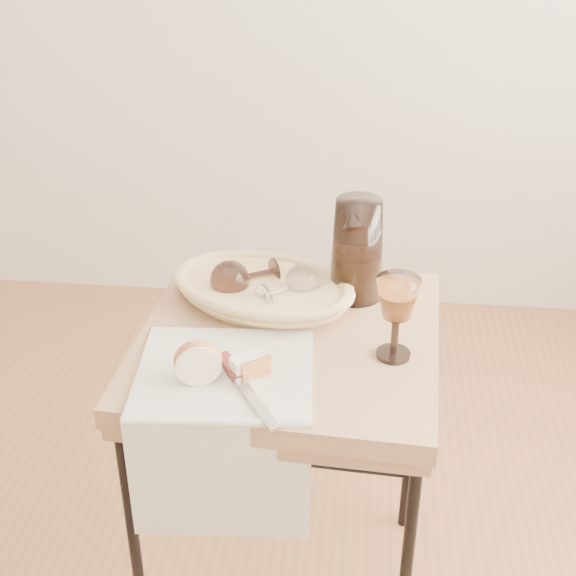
# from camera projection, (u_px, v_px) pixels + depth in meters

# --- Properties ---
(side_table) EXTENTS (0.65, 0.65, 0.77)m
(side_table) POSITION_uv_depth(u_px,v_px,m) (289.00, 475.00, 1.85)
(side_table) COLOR brown
(side_table) RESTS_ON floor
(tea_towel) EXTENTS (0.35, 0.32, 0.01)m
(tea_towel) POSITION_uv_depth(u_px,v_px,m) (225.00, 372.00, 1.53)
(tea_towel) COLOR white
(tea_towel) RESTS_ON side_table
(bread_basket) EXTENTS (0.42, 0.34, 0.05)m
(bread_basket) POSITION_uv_depth(u_px,v_px,m) (263.00, 291.00, 1.75)
(bread_basket) COLOR #BF8F47
(bread_basket) RESTS_ON side_table
(goblet_lying_a) EXTENTS (0.17, 0.15, 0.09)m
(goblet_lying_a) POSITION_uv_depth(u_px,v_px,m) (249.00, 276.00, 1.75)
(goblet_lying_a) COLOR #472C27
(goblet_lying_a) RESTS_ON bread_basket
(goblet_lying_b) EXTENTS (0.15, 0.15, 0.08)m
(goblet_lying_b) POSITION_uv_depth(u_px,v_px,m) (287.00, 288.00, 1.71)
(goblet_lying_b) COLOR white
(goblet_lying_b) RESTS_ON bread_basket
(pitcher) EXTENTS (0.21, 0.27, 0.27)m
(pitcher) POSITION_uv_depth(u_px,v_px,m) (357.00, 249.00, 1.73)
(pitcher) COLOR black
(pitcher) RESTS_ON side_table
(wine_goblet) EXTENTS (0.11, 0.11, 0.18)m
(wine_goblet) POSITION_uv_depth(u_px,v_px,m) (396.00, 318.00, 1.54)
(wine_goblet) COLOR white
(wine_goblet) RESTS_ON side_table
(apple_half) EXTENTS (0.10, 0.07, 0.08)m
(apple_half) POSITION_uv_depth(u_px,v_px,m) (198.00, 360.00, 1.49)
(apple_half) COLOR red
(apple_half) RESTS_ON tea_towel
(apple_wedge) EXTENTS (0.07, 0.06, 0.04)m
(apple_wedge) POSITION_uv_depth(u_px,v_px,m) (247.00, 366.00, 1.51)
(apple_wedge) COLOR #FFECCA
(apple_wedge) RESTS_ON tea_towel
(table_knife) EXTENTS (0.15, 0.22, 0.02)m
(table_knife) POSITION_uv_depth(u_px,v_px,m) (245.00, 386.00, 1.47)
(table_knife) COLOR silver
(table_knife) RESTS_ON tea_towel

